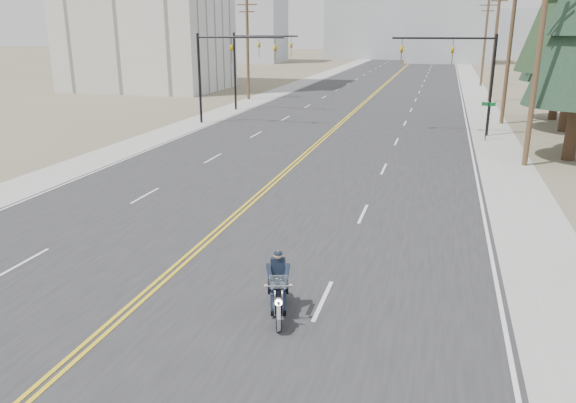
# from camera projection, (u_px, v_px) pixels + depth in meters

# --- Properties ---
(ground_plane) EXTENTS (400.00, 400.00, 0.00)m
(ground_plane) POSITION_uv_depth(u_px,v_px,m) (83.00, 351.00, 13.35)
(ground_plane) COLOR #776D56
(ground_plane) RESTS_ON ground
(road) EXTENTS (20.00, 200.00, 0.01)m
(road) POSITION_uv_depth(u_px,v_px,m) (386.00, 84.00, 77.85)
(road) COLOR #303033
(road) RESTS_ON ground
(sidewalk_left) EXTENTS (3.00, 200.00, 0.01)m
(sidewalk_left) POSITION_uv_depth(u_px,v_px,m) (305.00, 82.00, 80.75)
(sidewalk_left) COLOR #A5A5A0
(sidewalk_left) RESTS_ON ground
(sidewalk_right) EXTENTS (3.00, 200.00, 0.01)m
(sidewalk_right) POSITION_uv_depth(u_px,v_px,m) (473.00, 86.00, 74.94)
(sidewalk_right) COLOR #A5A5A0
(sidewalk_right) RESTS_ON ground
(traffic_mast_left) EXTENTS (7.10, 0.26, 7.00)m
(traffic_mast_left) POSITION_uv_depth(u_px,v_px,m) (223.00, 61.00, 43.65)
(traffic_mast_left) COLOR black
(traffic_mast_left) RESTS_ON ground
(traffic_mast_right) EXTENTS (7.10, 0.26, 7.00)m
(traffic_mast_right) POSITION_uv_depth(u_px,v_px,m) (463.00, 65.00, 39.11)
(traffic_mast_right) COLOR black
(traffic_mast_right) RESTS_ON ground
(traffic_mast_far) EXTENTS (6.10, 0.26, 7.00)m
(traffic_mast_far) POSITION_uv_depth(u_px,v_px,m) (252.00, 57.00, 51.12)
(traffic_mast_far) COLOR black
(traffic_mast_far) RESTS_ON ground
(street_sign) EXTENTS (0.90, 0.06, 2.62)m
(street_sign) POSITION_uv_depth(u_px,v_px,m) (488.00, 115.00, 37.73)
(street_sign) COLOR black
(street_sign) RESTS_ON ground
(utility_pole_b) EXTENTS (2.20, 0.30, 11.50)m
(utility_pole_b) POSITION_uv_depth(u_px,v_px,m) (538.00, 55.00, 29.62)
(utility_pole_b) COLOR brown
(utility_pole_b) RESTS_ON ground
(utility_pole_c) EXTENTS (2.20, 0.30, 11.00)m
(utility_pole_c) POSITION_uv_depth(u_px,v_px,m) (509.00, 50.00, 43.52)
(utility_pole_c) COLOR brown
(utility_pole_c) RESTS_ON ground
(utility_pole_d) EXTENTS (2.20, 0.30, 11.50)m
(utility_pole_d) POSITION_uv_depth(u_px,v_px,m) (495.00, 42.00, 57.26)
(utility_pole_d) COLOR brown
(utility_pole_d) RESTS_ON ground
(utility_pole_e) EXTENTS (2.20, 0.30, 11.00)m
(utility_pole_e) POSITION_uv_depth(u_px,v_px,m) (485.00, 41.00, 73.00)
(utility_pole_e) COLOR brown
(utility_pole_e) RESTS_ON ground
(utility_pole_left) EXTENTS (2.20, 0.30, 10.50)m
(utility_pole_left) POSITION_uv_depth(u_px,v_px,m) (248.00, 47.00, 59.12)
(utility_pole_left) COLOR brown
(utility_pole_left) RESTS_ON ground
(haze_bldg_a) EXTENTS (14.00, 12.00, 22.00)m
(haze_bldg_a) POSITION_uv_depth(u_px,v_px,m) (251.00, 11.00, 124.91)
(haze_bldg_a) COLOR #B7BCC6
(haze_bldg_a) RESTS_ON ground
(haze_bldg_b) EXTENTS (18.00, 14.00, 14.00)m
(haze_bldg_b) POSITION_uv_depth(u_px,v_px,m) (449.00, 30.00, 124.44)
(haze_bldg_b) COLOR #ADB2B7
(haze_bldg_b) RESTS_ON ground
(haze_bldg_d) EXTENTS (20.00, 15.00, 26.00)m
(haze_bldg_d) POSITION_uv_depth(u_px,v_px,m) (369.00, 5.00, 141.55)
(haze_bldg_d) COLOR #ADB2B7
(haze_bldg_d) RESTS_ON ground
(haze_bldg_e) EXTENTS (14.00, 14.00, 12.00)m
(haze_bldg_e) POSITION_uv_depth(u_px,v_px,m) (518.00, 34.00, 143.48)
(haze_bldg_e) COLOR #B7BCC6
(haze_bldg_e) RESTS_ON ground
(haze_bldg_f) EXTENTS (12.00, 12.00, 16.00)m
(haze_bldg_f) POSITION_uv_depth(u_px,v_px,m) (215.00, 26.00, 143.41)
(haze_bldg_f) COLOR #ADB2B7
(haze_bldg_f) RESTS_ON ground
(motorcyclist) EXTENTS (1.54, 2.38, 1.72)m
(motorcyclist) POSITION_uv_depth(u_px,v_px,m) (278.00, 285.00, 14.78)
(motorcyclist) COLOR black
(motorcyclist) RESTS_ON ground
(conifer_far) EXTENTS (5.99, 5.99, 16.04)m
(conifer_far) POSITION_uv_depth(u_px,v_px,m) (568.00, 4.00, 44.55)
(conifer_far) COLOR #382619
(conifer_far) RESTS_ON ground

